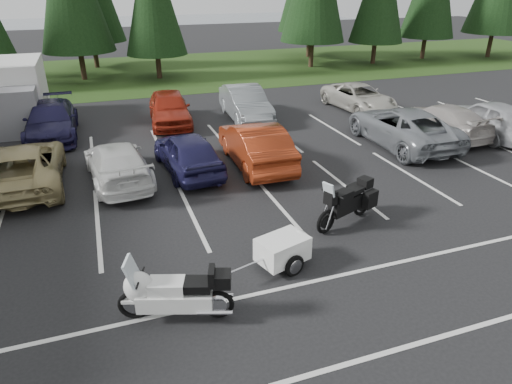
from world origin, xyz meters
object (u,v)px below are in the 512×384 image
(car_near_7, at_px, (441,120))
(car_far_3, at_px, (245,103))
(car_far_1, at_px, (51,121))
(adventure_motorcycle, at_px, (346,200))
(box_truck, at_px, (15,95))
(car_near_2, at_px, (24,166))
(car_near_4, at_px, (187,152))
(car_near_5, at_px, (255,145))
(car_far_4, at_px, (359,97))
(car_near_3, at_px, (117,163))
(touring_motorcycle, at_px, (175,289))
(car_far_2, at_px, (169,108))
(car_near_8, at_px, (490,118))
(car_near_6, at_px, (402,126))
(cargo_trailer, at_px, (282,252))

(car_near_7, height_order, car_far_3, car_far_3)
(car_far_1, bearing_deg, adventure_motorcycle, -52.99)
(box_truck, distance_m, car_near_2, 7.93)
(car_far_1, height_order, adventure_motorcycle, adventure_motorcycle)
(box_truck, height_order, car_near_7, box_truck)
(car_near_4, bearing_deg, car_near_7, 177.15)
(car_near_5, height_order, adventure_motorcycle, car_near_5)
(car_near_4, bearing_deg, adventure_motorcycle, 117.64)
(car_near_5, bearing_deg, car_far_4, -142.49)
(car_near_3, xyz_separation_m, touring_motorcycle, (0.59, -7.72, 0.06))
(car_near_7, xyz_separation_m, car_far_2, (-11.13, 5.78, 0.09))
(car_far_1, bearing_deg, car_near_8, -18.27)
(car_near_5, xyz_separation_m, car_far_3, (1.59, 6.00, -0.01))
(car_far_4, bearing_deg, car_near_8, -67.58)
(car_near_4, bearing_deg, car_near_3, -3.23)
(touring_motorcycle, bearing_deg, car_near_7, 49.98)
(box_truck, xyz_separation_m, car_far_3, (10.53, -2.59, -0.65))
(car_near_8, xyz_separation_m, touring_motorcycle, (-15.35, -7.38, -0.08))
(box_truck, height_order, car_far_2, box_truck)
(car_near_6, relative_size, touring_motorcycle, 2.14)
(car_near_5, bearing_deg, car_far_1, -38.23)
(car_far_3, bearing_deg, car_near_7, -33.09)
(car_near_6, height_order, touring_motorcycle, car_near_6)
(touring_motorcycle, bearing_deg, car_near_2, 131.74)
(car_far_3, xyz_separation_m, adventure_motorcycle, (-0.69, -11.17, -0.02))
(car_near_8, distance_m, cargo_trailer, 14.06)
(car_near_4, height_order, car_near_5, car_near_5)
(car_near_6, height_order, car_far_4, car_near_6)
(car_near_4, xyz_separation_m, car_far_2, (0.41, 6.19, 0.05))
(car_far_3, bearing_deg, adventure_motorcycle, -90.64)
(car_near_7, bearing_deg, car_near_2, -4.29)
(car_far_3, bearing_deg, car_near_3, -135.41)
(touring_motorcycle, bearing_deg, adventure_motorcycle, 43.00)
(car_near_2, xyz_separation_m, car_near_3, (2.98, -0.62, -0.05))
(car_near_6, xyz_separation_m, adventure_motorcycle, (-5.70, -5.32, -0.02))
(car_near_5, bearing_deg, car_far_2, -70.08)
(car_near_2, bearing_deg, car_far_3, -151.76)
(box_truck, relative_size, car_far_4, 1.18)
(car_near_3, bearing_deg, car_near_6, 174.97)
(car_near_2, bearing_deg, car_near_6, 177.12)
(car_far_1, bearing_deg, car_near_5, -38.97)
(car_near_2, bearing_deg, adventure_motorcycle, 145.76)
(car_near_5, xyz_separation_m, car_far_2, (-2.12, 6.40, -0.02))
(car_far_2, bearing_deg, car_near_4, -88.38)
(adventure_motorcycle, bearing_deg, cargo_trailer, -172.49)
(car_near_8, bearing_deg, car_far_4, -61.26)
(car_near_4, height_order, car_far_1, car_far_1)
(car_near_2, relative_size, car_far_1, 1.01)
(car_near_8, bearing_deg, car_near_6, -3.33)
(car_near_8, relative_size, car_far_4, 1.01)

